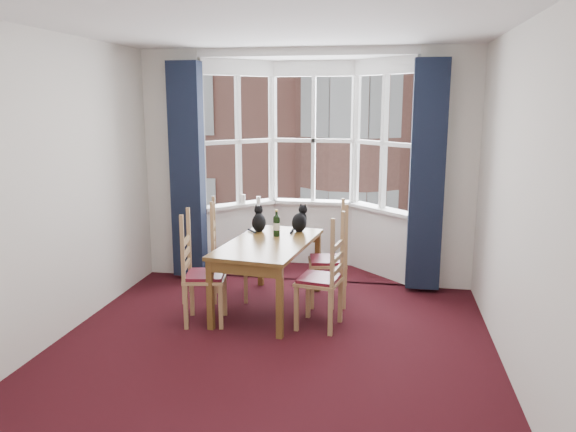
% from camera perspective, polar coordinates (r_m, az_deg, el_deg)
% --- Properties ---
extents(floor, '(4.50, 4.50, 0.00)m').
position_cam_1_polar(floor, '(5.02, -2.23, -14.27)').
color(floor, black).
rests_on(floor, ground).
extents(ceiling, '(4.50, 4.50, 0.00)m').
position_cam_1_polar(ceiling, '(4.55, -2.52, 19.32)').
color(ceiling, white).
rests_on(ceiling, floor).
extents(wall_left, '(0.00, 4.50, 4.50)m').
position_cam_1_polar(wall_left, '(5.37, -23.69, 2.19)').
color(wall_left, silver).
rests_on(wall_left, floor).
extents(wall_right, '(0.00, 4.50, 4.50)m').
position_cam_1_polar(wall_right, '(4.59, 22.82, 0.80)').
color(wall_right, silver).
rests_on(wall_right, floor).
extents(wall_near, '(4.00, 0.00, 4.00)m').
position_cam_1_polar(wall_near, '(2.49, -13.63, -7.16)').
color(wall_near, silver).
rests_on(wall_near, floor).
extents(wall_back_pier_left, '(0.70, 0.12, 2.80)m').
position_cam_1_polar(wall_back_pier_left, '(7.20, -11.41, 5.09)').
color(wall_back_pier_left, silver).
rests_on(wall_back_pier_left, floor).
extents(wall_back_pier_right, '(0.70, 0.12, 2.80)m').
position_cam_1_polar(wall_back_pier_right, '(6.74, 15.81, 4.45)').
color(wall_back_pier_right, silver).
rests_on(wall_back_pier_right, floor).
extents(bay_window, '(2.76, 0.94, 2.80)m').
position_cam_1_polar(bay_window, '(7.27, 2.33, 5.37)').
color(bay_window, white).
rests_on(bay_window, floor).
extents(curtain_left, '(0.38, 0.22, 2.60)m').
position_cam_1_polar(curtain_left, '(6.96, -10.17, 4.50)').
color(curtain_left, '#161D32').
rests_on(curtain_left, floor).
extents(curtain_right, '(0.38, 0.22, 2.60)m').
position_cam_1_polar(curtain_right, '(6.54, 13.93, 3.91)').
color(curtain_right, '#161D32').
rests_on(curtain_right, floor).
extents(dining_table, '(0.99, 1.60, 0.74)m').
position_cam_1_polar(dining_table, '(5.92, -1.96, -3.41)').
color(dining_table, brown).
rests_on(dining_table, floor).
extents(chair_left_near, '(0.47, 0.48, 0.92)m').
position_cam_1_polar(chair_left_near, '(5.68, -9.33, -6.14)').
color(chair_left_near, '#A88151').
rests_on(chair_left_near, floor).
extents(chair_left_far, '(0.49, 0.51, 0.92)m').
position_cam_1_polar(chair_left_far, '(6.32, -6.74, -4.23)').
color(chair_left_far, '#A88151').
rests_on(chair_left_far, floor).
extents(chair_right_near, '(0.47, 0.48, 0.92)m').
position_cam_1_polar(chair_right_near, '(5.48, 4.10, -6.66)').
color(chair_right_near, '#A88151').
rests_on(chair_right_near, floor).
extents(chair_right_far, '(0.47, 0.49, 0.92)m').
position_cam_1_polar(chair_right_far, '(6.15, 4.86, -4.64)').
color(chair_right_far, '#A88151').
rests_on(chair_right_far, floor).
extents(cat_left, '(0.21, 0.25, 0.31)m').
position_cam_1_polar(cat_left, '(6.36, -2.97, -0.52)').
color(cat_left, black).
rests_on(cat_left, dining_table).
extents(cat_right, '(0.24, 0.27, 0.32)m').
position_cam_1_polar(cat_right, '(6.34, 1.20, -0.49)').
color(cat_right, black).
rests_on(cat_right, dining_table).
extents(wine_bottle, '(0.07, 0.07, 0.29)m').
position_cam_1_polar(wine_bottle, '(6.12, -1.17, -0.89)').
color(wine_bottle, black).
rests_on(wine_bottle, dining_table).
extents(candle_tall, '(0.06, 0.06, 0.12)m').
position_cam_1_polar(candle_tall, '(7.35, -4.58, 1.72)').
color(candle_tall, white).
rests_on(candle_tall, bay_window).
extents(candle_short, '(0.06, 0.06, 0.10)m').
position_cam_1_polar(candle_short, '(7.34, -3.02, 1.62)').
color(candle_short, white).
rests_on(candle_short, bay_window).
extents(street, '(80.00, 80.00, 0.00)m').
position_cam_1_polar(street, '(37.57, 8.36, -1.11)').
color(street, '#333335').
rests_on(street, ground).
extents(tenement_building, '(18.40, 7.80, 15.20)m').
position_cam_1_polar(tenement_building, '(18.45, 7.16, 9.69)').
color(tenement_building, '#A26353').
rests_on(tenement_building, street).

